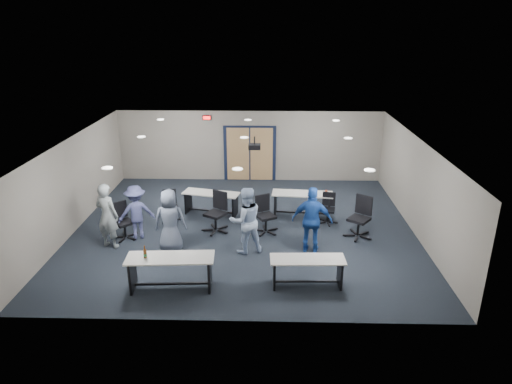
{
  "coord_description": "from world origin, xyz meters",
  "views": [
    {
      "loc": [
        0.69,
        -12.39,
        5.83
      ],
      "look_at": [
        0.36,
        -0.3,
        1.29
      ],
      "focal_mm": 32.0,
      "sensor_mm": 36.0,
      "label": 1
    }
  ],
  "objects_px": {
    "table_front_right": "(307,267)",
    "chair_loose_right": "(359,218)",
    "chair_loose_left": "(124,221)",
    "person_back": "(136,212)",
    "table_back_left": "(211,199)",
    "chair_back_d": "(328,209)",
    "person_lightblue": "(246,220)",
    "chair_back_a": "(171,206)",
    "table_back_right": "(302,200)",
    "chair_back_b": "(215,213)",
    "table_front_left": "(170,267)",
    "person_gray": "(107,216)",
    "person_plaid": "(170,221)",
    "chair_back_c": "(266,215)",
    "person_navy": "(312,220)"
  },
  "relations": [
    {
      "from": "chair_back_a",
      "to": "chair_loose_right",
      "type": "relative_size",
      "value": 0.81
    },
    {
      "from": "table_front_left",
      "to": "person_navy",
      "type": "relative_size",
      "value": 1.11
    },
    {
      "from": "table_back_left",
      "to": "chair_loose_right",
      "type": "relative_size",
      "value": 1.56
    },
    {
      "from": "table_back_left",
      "to": "person_back",
      "type": "height_order",
      "value": "person_back"
    },
    {
      "from": "person_gray",
      "to": "person_lightblue",
      "type": "height_order",
      "value": "same"
    },
    {
      "from": "person_gray",
      "to": "person_plaid",
      "type": "bearing_deg",
      "value": -165.63
    },
    {
      "from": "chair_back_a",
      "to": "person_navy",
      "type": "relative_size",
      "value": 0.53
    },
    {
      "from": "chair_back_b",
      "to": "chair_loose_left",
      "type": "xyz_separation_m",
      "value": [
        -2.53,
        -0.53,
        -0.07
      ]
    },
    {
      "from": "chair_back_b",
      "to": "person_plaid",
      "type": "bearing_deg",
      "value": -100.09
    },
    {
      "from": "chair_loose_left",
      "to": "chair_back_d",
      "type": "bearing_deg",
      "value": -31.72
    },
    {
      "from": "person_plaid",
      "to": "table_front_left",
      "type": "bearing_deg",
      "value": 98.58
    },
    {
      "from": "chair_back_c",
      "to": "chair_back_d",
      "type": "bearing_deg",
      "value": -7.62
    },
    {
      "from": "table_front_right",
      "to": "chair_loose_left",
      "type": "height_order",
      "value": "chair_loose_left"
    },
    {
      "from": "chair_back_a",
      "to": "chair_back_d",
      "type": "xyz_separation_m",
      "value": [
        4.83,
        -0.01,
        -0.02
      ]
    },
    {
      "from": "table_back_left",
      "to": "chair_loose_left",
      "type": "distance_m",
      "value": 2.9
    },
    {
      "from": "person_back",
      "to": "person_gray",
      "type": "bearing_deg",
      "value": 20.99
    },
    {
      "from": "table_back_left",
      "to": "chair_loose_right",
      "type": "height_order",
      "value": "chair_loose_right"
    },
    {
      "from": "table_back_right",
      "to": "chair_loose_right",
      "type": "distance_m",
      "value": 2.11
    },
    {
      "from": "chair_back_d",
      "to": "chair_loose_left",
      "type": "relative_size",
      "value": 0.89
    },
    {
      "from": "chair_back_d",
      "to": "person_navy",
      "type": "distance_m",
      "value": 2.03
    },
    {
      "from": "chair_loose_left",
      "to": "person_plaid",
      "type": "bearing_deg",
      "value": -67.73
    },
    {
      "from": "table_back_right",
      "to": "person_back",
      "type": "distance_m",
      "value": 5.09
    },
    {
      "from": "person_plaid",
      "to": "chair_back_d",
      "type": "bearing_deg",
      "value": -159.65
    },
    {
      "from": "person_plaid",
      "to": "person_gray",
      "type": "bearing_deg",
      "value": -7.76
    },
    {
      "from": "chair_loose_right",
      "to": "person_lightblue",
      "type": "xyz_separation_m",
      "value": [
        -3.17,
        -0.97,
        0.31
      ]
    },
    {
      "from": "table_front_left",
      "to": "chair_back_b",
      "type": "distance_m",
      "value": 3.17
    },
    {
      "from": "person_gray",
      "to": "person_plaid",
      "type": "relative_size",
      "value": 1.06
    },
    {
      "from": "table_front_right",
      "to": "person_plaid",
      "type": "relative_size",
      "value": 1.01
    },
    {
      "from": "table_front_right",
      "to": "chair_loose_right",
      "type": "relative_size",
      "value": 1.45
    },
    {
      "from": "chair_back_d",
      "to": "person_gray",
      "type": "distance_m",
      "value": 6.41
    },
    {
      "from": "chair_back_a",
      "to": "table_back_right",
      "type": "bearing_deg",
      "value": -7.91
    },
    {
      "from": "chair_loose_left",
      "to": "person_back",
      "type": "relative_size",
      "value": 0.67
    },
    {
      "from": "table_front_left",
      "to": "chair_back_b",
      "type": "xyz_separation_m",
      "value": [
        0.69,
        3.09,
        0.04
      ]
    },
    {
      "from": "person_plaid",
      "to": "chair_back_c",
      "type": "bearing_deg",
      "value": -158.02
    },
    {
      "from": "table_front_right",
      "to": "chair_loose_right",
      "type": "distance_m",
      "value": 3.1
    },
    {
      "from": "table_front_right",
      "to": "person_lightblue",
      "type": "bearing_deg",
      "value": 130.78
    },
    {
      "from": "chair_back_d",
      "to": "chair_loose_left",
      "type": "distance_m",
      "value": 6.02
    },
    {
      "from": "table_front_right",
      "to": "table_back_left",
      "type": "height_order",
      "value": "table_back_left"
    },
    {
      "from": "chair_back_a",
      "to": "person_navy",
      "type": "xyz_separation_m",
      "value": [
        4.16,
        -1.88,
        0.43
      ]
    },
    {
      "from": "chair_back_b",
      "to": "chair_loose_left",
      "type": "height_order",
      "value": "chair_back_b"
    },
    {
      "from": "chair_back_a",
      "to": "chair_loose_left",
      "type": "bearing_deg",
      "value": -146.3
    },
    {
      "from": "person_lightblue",
      "to": "chair_back_d",
      "type": "bearing_deg",
      "value": -160.72
    },
    {
      "from": "person_gray",
      "to": "person_navy",
      "type": "height_order",
      "value": "same"
    },
    {
      "from": "chair_back_a",
      "to": "person_gray",
      "type": "height_order",
      "value": "person_gray"
    },
    {
      "from": "table_front_right",
      "to": "chair_back_b",
      "type": "relative_size",
      "value": 1.46
    },
    {
      "from": "chair_back_b",
      "to": "chair_back_d",
      "type": "relative_size",
      "value": 1.27
    },
    {
      "from": "chair_loose_right",
      "to": "person_plaid",
      "type": "relative_size",
      "value": 0.7
    },
    {
      "from": "chair_back_d",
      "to": "table_back_right",
      "type": "bearing_deg",
      "value": 156.29
    },
    {
      "from": "chair_back_a",
      "to": "chair_back_c",
      "type": "distance_m",
      "value": 3.03
    },
    {
      "from": "table_front_left",
      "to": "person_gray",
      "type": "distance_m",
      "value": 2.96
    }
  ]
}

